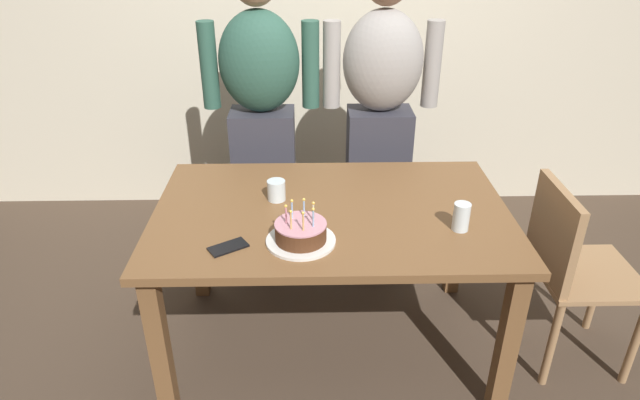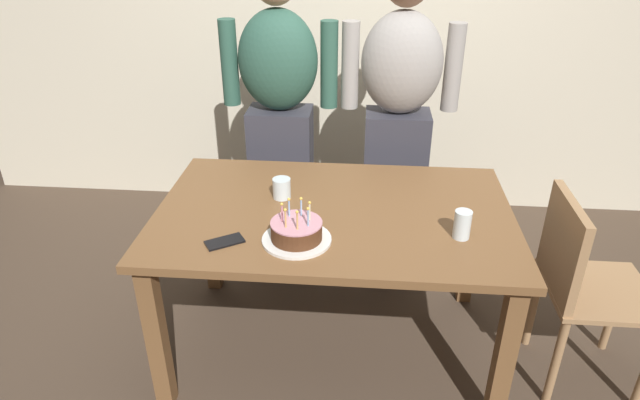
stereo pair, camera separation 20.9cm
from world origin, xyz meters
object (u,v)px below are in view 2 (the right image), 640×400
(person_man_bearded, at_px, (280,118))
(water_glass_near, at_px, (282,188))
(water_glass_far, at_px, (462,224))
(birthday_cake, at_px, (297,232))
(dining_chair, at_px, (580,279))
(cell_phone, at_px, (225,242))
(person_woman_cardigan, at_px, (398,121))

(person_man_bearded, bearing_deg, water_glass_near, 99.03)
(water_glass_far, bearing_deg, birthday_cake, -172.64)
(person_man_bearded, xyz_separation_m, dining_chair, (1.36, -0.85, -0.36))
(water_glass_far, distance_m, cell_phone, 0.91)
(water_glass_near, xyz_separation_m, cell_phone, (-0.16, -0.39, -0.04))
(water_glass_near, bearing_deg, cell_phone, -113.04)
(birthday_cake, relative_size, cell_phone, 1.86)
(cell_phone, bearing_deg, person_woman_cardigan, 24.09)
(cell_phone, distance_m, dining_chair, 1.45)
(water_glass_far, bearing_deg, person_woman_cardigan, 103.07)
(water_glass_far, bearing_deg, dining_chair, 8.55)
(person_woman_cardigan, relative_size, dining_chair, 1.90)
(water_glass_near, height_order, cell_phone, water_glass_near)
(cell_phone, xyz_separation_m, person_man_bearded, (0.06, 1.04, 0.13))
(birthday_cake, bearing_deg, person_man_bearded, 101.96)
(water_glass_far, relative_size, person_man_bearded, 0.07)
(water_glass_far, bearing_deg, water_glass_near, 160.05)
(water_glass_near, xyz_separation_m, water_glass_far, (0.74, -0.27, 0.01))
(cell_phone, xyz_separation_m, dining_chair, (1.42, 0.20, -0.23))
(water_glass_far, relative_size, dining_chair, 0.13)
(birthday_cake, xyz_separation_m, person_man_bearded, (-0.21, 1.01, 0.10))
(birthday_cake, relative_size, dining_chair, 0.31)
(cell_phone, height_order, dining_chair, dining_chair)
(water_glass_far, xyz_separation_m, person_man_bearded, (-0.84, 0.93, 0.08))
(person_woman_cardigan, bearing_deg, water_glass_far, 103.07)
(birthday_cake, height_order, person_woman_cardigan, person_woman_cardigan)
(birthday_cake, distance_m, person_woman_cardigan, 1.09)
(person_man_bearded, height_order, dining_chair, person_man_bearded)
(cell_phone, xyz_separation_m, person_woman_cardigan, (0.69, 1.04, 0.13))
(birthday_cake, xyz_separation_m, water_glass_near, (-0.11, 0.35, 0.01))
(water_glass_far, distance_m, dining_chair, 0.60)
(person_man_bearded, relative_size, dining_chair, 1.90)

